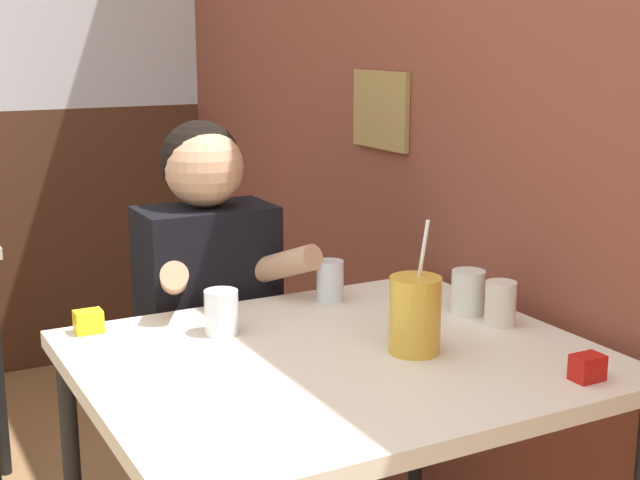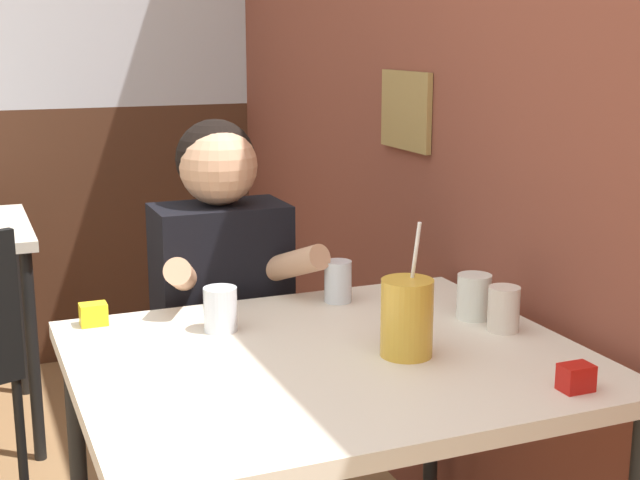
{
  "view_description": "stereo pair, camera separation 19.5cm",
  "coord_description": "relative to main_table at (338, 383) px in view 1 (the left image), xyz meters",
  "views": [
    {
      "loc": [
        -0.29,
        -1.23,
        1.4
      ],
      "look_at": [
        0.61,
        0.45,
        0.96
      ],
      "focal_mm": 50.0,
      "sensor_mm": 36.0,
      "label": 1
    },
    {
      "loc": [
        -0.12,
        -1.31,
        1.4
      ],
      "look_at": [
        0.61,
        0.45,
        0.96
      ],
      "focal_mm": 50.0,
      "sensor_mm": 36.0,
      "label": 2
    }
  ],
  "objects": [
    {
      "name": "person_seated",
      "position": [
        -0.06,
        0.57,
        -0.07
      ],
      "size": [
        0.42,
        0.4,
        1.19
      ],
      "color": "black",
      "rests_on": "ground_plane"
    },
    {
      "name": "brick_wall_right",
      "position": [
        0.58,
        0.99,
        0.66
      ],
      "size": [
        0.08,
        4.53,
        2.7
      ],
      "color": "brown",
      "rests_on": "ground_plane"
    },
    {
      "name": "glass_far_side",
      "position": [
        0.41,
        -0.01,
        0.12
      ],
      "size": [
        0.07,
        0.07,
        0.1
      ],
      "color": "silver",
      "rests_on": "main_table"
    },
    {
      "name": "glass_near_pitcher",
      "position": [
        -0.17,
        0.23,
        0.12
      ],
      "size": [
        0.07,
        0.07,
        0.1
      ],
      "color": "silver",
      "rests_on": "main_table"
    },
    {
      "name": "condiment_ketchup",
      "position": [
        0.34,
        -0.35,
        0.09
      ],
      "size": [
        0.06,
        0.04,
        0.05
      ],
      "color": "#B7140F",
      "rests_on": "main_table"
    },
    {
      "name": "main_table",
      "position": [
        0.0,
        0.0,
        0.0
      ],
      "size": [
        1.02,
        0.87,
        0.76
      ],
      "color": "beige",
      "rests_on": "ground_plane"
    },
    {
      "name": "glass_center",
      "position": [
        0.4,
        0.09,
        0.12
      ],
      "size": [
        0.08,
        0.08,
        0.1
      ],
      "color": "silver",
      "rests_on": "main_table"
    },
    {
      "name": "cocktail_pitcher",
      "position": [
        0.14,
        -0.07,
        0.15
      ],
      "size": [
        0.11,
        0.11,
        0.28
      ],
      "color": "gold",
      "rests_on": "main_table"
    },
    {
      "name": "glass_by_brick",
      "position": [
        0.16,
        0.33,
        0.12
      ],
      "size": [
        0.07,
        0.07,
        0.1
      ],
      "color": "silver",
      "rests_on": "main_table"
    },
    {
      "name": "condiment_mustard",
      "position": [
        -0.42,
        0.37,
        0.09
      ],
      "size": [
        0.06,
        0.04,
        0.05
      ],
      "color": "yellow",
      "rests_on": "main_table"
    }
  ]
}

